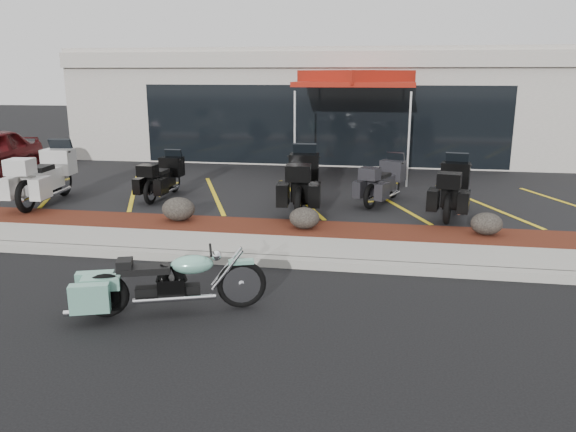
% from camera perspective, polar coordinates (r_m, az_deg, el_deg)
% --- Properties ---
extents(ground, '(90.00, 90.00, 0.00)m').
position_cam_1_polar(ground, '(8.80, -4.29, -6.85)').
color(ground, black).
rests_on(ground, ground).
extents(curb, '(24.00, 0.25, 0.15)m').
position_cam_1_polar(curb, '(9.60, -3.02, -4.52)').
color(curb, gray).
rests_on(curb, ground).
extents(sidewalk, '(24.00, 1.20, 0.15)m').
position_cam_1_polar(sidewalk, '(10.25, -2.17, -3.28)').
color(sidewalk, gray).
rests_on(sidewalk, ground).
extents(mulch_bed, '(24.00, 1.20, 0.16)m').
position_cam_1_polar(mulch_bed, '(11.38, -0.94, -1.46)').
color(mulch_bed, '#37140C').
rests_on(mulch_bed, ground).
extents(upper_lot, '(26.00, 9.60, 0.15)m').
position_cam_1_polar(upper_lot, '(16.58, 2.47, 3.54)').
color(upper_lot, black).
rests_on(upper_lot, ground).
extents(dealership_building, '(18.00, 8.16, 4.00)m').
position_cam_1_polar(dealership_building, '(22.55, 4.55, 11.31)').
color(dealership_building, '#9E988F').
rests_on(dealership_building, ground).
extents(boulder_left, '(0.70, 0.58, 0.49)m').
position_cam_1_polar(boulder_left, '(11.98, -11.06, 0.70)').
color(boulder_left, black).
rests_on(boulder_left, mulch_bed).
extents(boulder_mid, '(0.61, 0.51, 0.43)m').
position_cam_1_polar(boulder_mid, '(11.16, 1.67, -0.20)').
color(boulder_mid, black).
rests_on(boulder_mid, mulch_bed).
extents(boulder_right, '(0.60, 0.50, 0.43)m').
position_cam_1_polar(boulder_right, '(11.40, 19.52, -0.74)').
color(boulder_right, black).
rests_on(boulder_right, mulch_bed).
extents(hero_cruiser, '(2.64, 1.45, 0.90)m').
position_cam_1_polar(hero_cruiser, '(7.77, -4.75, -6.23)').
color(hero_cruiser, '#6FAD98').
rests_on(hero_cruiser, ground).
extents(touring_white, '(1.16, 2.56, 1.45)m').
position_cam_1_polar(touring_white, '(15.22, -21.96, 4.59)').
color(touring_white, silver).
rests_on(touring_white, upper_lot).
extents(touring_black_front, '(0.84, 1.98, 1.13)m').
position_cam_1_polar(touring_black_front, '(14.85, -11.52, 4.51)').
color(touring_black_front, black).
rests_on(touring_black_front, upper_lot).
extents(touring_black_mid, '(1.09, 2.49, 1.42)m').
position_cam_1_polar(touring_black_mid, '(13.47, 1.69, 4.42)').
color(touring_black_mid, black).
rests_on(touring_black_mid, upper_lot).
extents(touring_grey, '(1.45, 2.11, 1.15)m').
position_cam_1_polar(touring_grey, '(14.16, 10.75, 4.11)').
color(touring_grey, '#29292E').
rests_on(touring_grey, upper_lot).
extents(touring_black_rear, '(1.26, 2.33, 1.28)m').
position_cam_1_polar(touring_black_rear, '(13.44, 16.64, 3.51)').
color(touring_black_rear, black).
rests_on(touring_black_rear, upper_lot).
extents(traffic_cone, '(0.34, 0.34, 0.47)m').
position_cam_1_polar(traffic_cone, '(16.35, 2.52, 4.50)').
color(traffic_cone, '#D15C06').
rests_on(traffic_cone, upper_lot).
extents(popup_canopy, '(3.89, 3.89, 3.10)m').
position_cam_1_polar(popup_canopy, '(17.02, 6.86, 13.54)').
color(popup_canopy, silver).
rests_on(popup_canopy, upper_lot).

